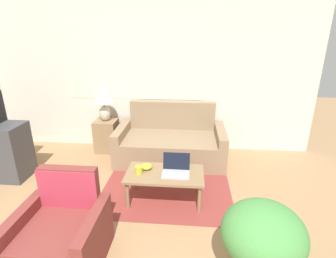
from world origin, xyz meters
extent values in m
cube|color=silver|center=(0.00, 3.63, 1.30)|extent=(6.08, 0.05, 2.60)
cube|color=white|center=(-0.71, 3.60, 1.55)|extent=(1.10, 0.01, 1.30)
cube|color=white|center=(0.56, 3.60, 1.55)|extent=(1.10, 0.01, 1.30)
cube|color=brown|center=(0.65, 2.51, 0.00)|extent=(1.72, 2.07, 0.01)
cube|color=#937A5B|center=(0.63, 3.07, 0.20)|extent=(1.47, 0.94, 0.41)
cube|color=#937A5B|center=(0.63, 3.49, 0.45)|extent=(1.47, 0.12, 0.89)
cube|color=#937A5B|center=(-0.17, 3.07, 0.28)|extent=(0.14, 0.94, 0.56)
cube|color=#937A5B|center=(1.44, 3.07, 0.28)|extent=(0.14, 0.94, 0.56)
cube|color=brown|center=(-0.19, 0.89, 0.21)|extent=(0.56, 0.72, 0.41)
cube|color=brown|center=(-0.19, 1.19, 0.41)|extent=(0.56, 0.10, 0.82)
cube|color=brown|center=(-0.52, 0.89, 0.27)|extent=(0.10, 0.72, 0.53)
cube|color=brown|center=(0.14, 0.89, 0.27)|extent=(0.10, 0.72, 0.53)
cube|color=#B23347|center=(-0.19, 1.14, 0.51)|extent=(0.57, 0.01, 0.59)
cube|color=#937551|center=(-0.53, 3.34, 0.28)|extent=(0.38, 0.38, 0.57)
ellipsoid|color=beige|center=(-0.53, 3.34, 0.70)|extent=(0.19, 0.19, 0.27)
cylinder|color=tan|center=(-0.53, 3.34, 0.86)|extent=(0.02, 0.02, 0.06)
cone|color=white|center=(-0.53, 3.34, 1.02)|extent=(0.35, 0.35, 0.26)
cube|color=#8E704C|center=(0.65, 1.95, 0.37)|extent=(0.96, 0.53, 0.03)
cylinder|color=#8E704C|center=(0.22, 1.73, 0.18)|extent=(0.04, 0.04, 0.35)
cylinder|color=#8E704C|center=(1.08, 1.73, 0.18)|extent=(0.04, 0.04, 0.35)
cylinder|color=#8E704C|center=(0.22, 2.16, 0.18)|extent=(0.04, 0.04, 0.35)
cylinder|color=#8E704C|center=(1.08, 2.16, 0.18)|extent=(0.04, 0.04, 0.35)
cube|color=#B7B7BC|center=(0.79, 1.91, 0.39)|extent=(0.33, 0.21, 0.02)
cube|color=black|center=(0.79, 2.04, 0.50)|extent=(0.33, 0.07, 0.21)
cylinder|color=gold|center=(0.34, 1.91, 0.43)|extent=(0.10, 0.10, 0.09)
ellipsoid|color=gold|center=(0.41, 2.03, 0.41)|extent=(0.15, 0.15, 0.07)
ellipsoid|color=#4C9347|center=(1.56, 0.89, 0.47)|extent=(0.68, 0.68, 0.51)
camera|label=1|loc=(0.94, -0.88, 2.00)|focal=28.00mm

